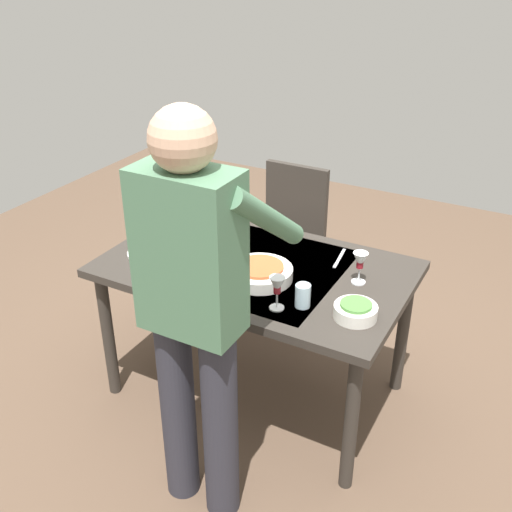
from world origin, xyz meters
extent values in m
plane|color=brown|center=(0.00, 0.00, 0.00)|extent=(6.00, 6.00, 0.00)
cube|color=#332D28|center=(0.00, 0.00, 0.73)|extent=(1.43, 0.87, 0.04)
cube|color=#C6AD89|center=(0.00, 0.00, 0.75)|extent=(0.79, 0.74, 0.00)
cylinder|color=#332D28|center=(-0.65, -0.37, 0.35)|extent=(0.06, 0.06, 0.71)
cylinder|color=#332D28|center=(0.65, -0.37, 0.35)|extent=(0.06, 0.06, 0.71)
cylinder|color=#332D28|center=(-0.65, 0.37, 0.35)|extent=(0.06, 0.06, 0.71)
cylinder|color=#332D28|center=(0.65, 0.37, 0.35)|extent=(0.06, 0.06, 0.71)
cube|color=black|center=(0.22, -0.74, 0.45)|extent=(0.40, 0.40, 0.04)
cube|color=#332D28|center=(0.22, -0.92, 0.70)|extent=(0.40, 0.04, 0.45)
cylinder|color=#332D28|center=(0.05, -0.91, 0.23)|extent=(0.04, 0.04, 0.43)
cylinder|color=#332D28|center=(0.39, -0.91, 0.23)|extent=(0.04, 0.04, 0.43)
cylinder|color=#332D28|center=(0.05, -0.57, 0.23)|extent=(0.04, 0.04, 0.43)
cylinder|color=#332D28|center=(0.39, -0.57, 0.23)|extent=(0.04, 0.04, 0.43)
cylinder|color=#2D2D38|center=(-0.03, 0.72, 0.44)|extent=(0.14, 0.14, 0.88)
cylinder|color=#2D2D38|center=(-0.23, 0.72, 0.44)|extent=(0.14, 0.14, 0.88)
cube|color=#4C7556|center=(-0.13, 0.72, 1.18)|extent=(0.36, 0.20, 0.60)
sphere|color=tan|center=(-0.13, 0.72, 1.58)|extent=(0.22, 0.22, 0.22)
cylinder|color=#4C7556|center=(0.04, 0.48, 1.25)|extent=(0.08, 0.52, 0.40)
cylinder|color=#4C7556|center=(-0.30, 0.48, 1.25)|extent=(0.08, 0.52, 0.40)
cylinder|color=black|center=(0.32, 0.01, 0.85)|extent=(0.07, 0.07, 0.20)
cylinder|color=black|center=(0.32, 0.01, 0.99)|extent=(0.03, 0.03, 0.08)
cylinder|color=black|center=(0.32, 0.01, 1.04)|extent=(0.03, 0.03, 0.02)
cylinder|color=white|center=(-0.25, 0.28, 0.75)|extent=(0.06, 0.06, 0.01)
cylinder|color=white|center=(-0.25, 0.28, 0.79)|extent=(0.01, 0.01, 0.07)
cone|color=white|center=(-0.25, 0.28, 0.86)|extent=(0.07, 0.07, 0.07)
cylinder|color=maroon|center=(-0.25, 0.28, 0.84)|extent=(0.03, 0.03, 0.03)
cylinder|color=white|center=(-0.48, -0.08, 0.75)|extent=(0.06, 0.06, 0.01)
cylinder|color=white|center=(-0.48, -0.08, 0.79)|extent=(0.01, 0.01, 0.07)
cone|color=white|center=(-0.48, -0.08, 0.86)|extent=(0.07, 0.07, 0.07)
cylinder|color=maroon|center=(-0.48, -0.08, 0.84)|extent=(0.03, 0.03, 0.03)
cylinder|color=silver|center=(0.42, -0.11, 0.79)|extent=(0.07, 0.07, 0.09)
cylinder|color=silver|center=(-0.01, 0.35, 0.80)|extent=(0.07, 0.07, 0.10)
cylinder|color=silver|center=(-0.34, 0.22, 0.80)|extent=(0.07, 0.07, 0.10)
cylinder|color=white|center=(-0.07, 0.10, 0.78)|extent=(0.30, 0.30, 0.05)
cylinder|color=#C6562D|center=(-0.07, 0.10, 0.80)|extent=(0.22, 0.22, 0.03)
cylinder|color=white|center=(-0.57, 0.19, 0.78)|extent=(0.18, 0.18, 0.05)
cylinder|color=#4C843D|center=(-0.57, 0.19, 0.80)|extent=(0.13, 0.13, 0.03)
cylinder|color=white|center=(0.51, 0.14, 0.75)|extent=(0.23, 0.23, 0.01)
cube|color=silver|center=(-0.32, -0.25, 0.75)|extent=(0.04, 0.20, 0.00)
camera|label=1|loc=(-1.20, 2.20, 2.14)|focal=42.63mm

